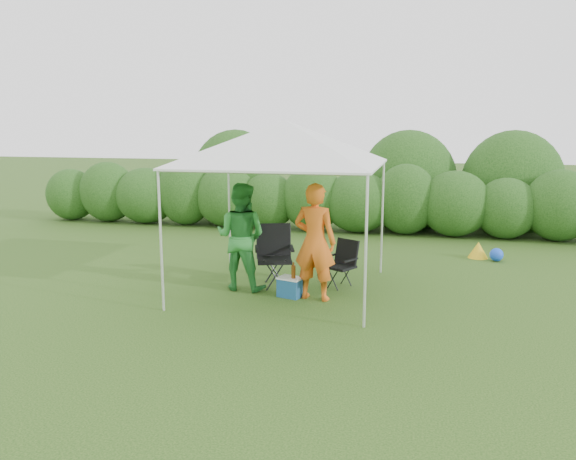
% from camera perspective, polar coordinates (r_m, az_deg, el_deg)
% --- Properties ---
extents(ground, '(70.00, 70.00, 0.00)m').
position_cam_1_polar(ground, '(9.11, -1.11, -6.94)').
color(ground, '#36581B').
extents(hedge, '(17.15, 1.53, 1.80)m').
position_cam_1_polar(hedge, '(14.68, 5.23, 3.04)').
color(hedge, '#28541A').
rests_on(hedge, ground).
extents(canopy, '(3.10, 3.10, 2.83)m').
position_cam_1_polar(canopy, '(9.17, -0.37, 8.84)').
color(canopy, silver).
rests_on(canopy, ground).
extents(chair_right, '(0.63, 0.61, 0.81)m').
position_cam_1_polar(chair_right, '(9.69, 5.57, -3.08)').
color(chair_right, black).
rests_on(chair_right, ground).
extents(chair_left, '(0.77, 0.74, 1.06)m').
position_cam_1_polar(chair_left, '(9.72, -1.43, -2.16)').
color(chair_left, black).
rests_on(chair_left, ground).
extents(man, '(0.74, 0.54, 1.87)m').
position_cam_1_polar(man, '(8.85, 2.74, -1.21)').
color(man, orange).
rests_on(man, ground).
extents(woman, '(0.94, 0.76, 1.81)m').
position_cam_1_polar(woman, '(9.45, -4.80, -0.67)').
color(woman, '#2B8634').
rests_on(woman, ground).
extents(cooler, '(0.45, 0.38, 0.32)m').
position_cam_1_polar(cooler, '(9.14, 0.24, -5.80)').
color(cooler, navy).
rests_on(cooler, ground).
extents(bottle, '(0.07, 0.07, 0.26)m').
position_cam_1_polar(bottle, '(9.01, 0.55, -4.11)').
color(bottle, '#592D0C').
rests_on(bottle, cooler).
extents(lawn_toy, '(0.68, 0.57, 0.34)m').
position_cam_1_polar(lawn_toy, '(12.38, 19.19, -2.04)').
color(lawn_toy, gold).
rests_on(lawn_toy, ground).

